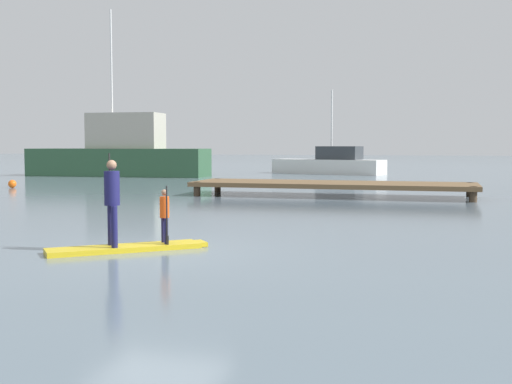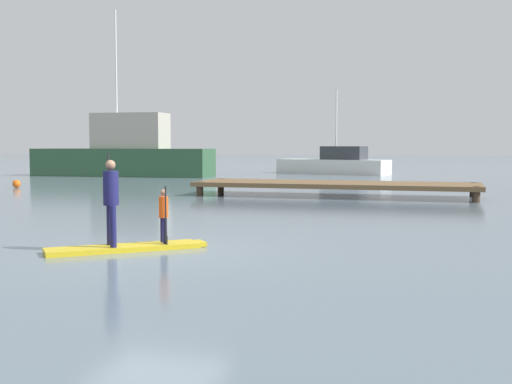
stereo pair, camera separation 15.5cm
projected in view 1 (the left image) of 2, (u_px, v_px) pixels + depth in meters
ground_plane at (158, 252)px, 12.58m from camera, size 240.00×240.00×0.00m
paddleboard_near at (128, 248)px, 12.79m from camera, size 2.79×2.43×0.10m
paddler_adult at (112, 197)px, 12.60m from camera, size 0.42×0.44×1.82m
paddler_child_solo at (165, 213)px, 13.03m from camera, size 0.30×0.33×1.17m
fishing_boat_white_large at (120, 154)px, 43.04m from camera, size 12.18×3.64×10.93m
fishing_boat_green_midground at (330, 164)px, 46.27m from camera, size 8.34×4.23×5.96m
floating_dock at (332, 185)px, 26.21m from camera, size 11.29×3.17×0.57m
mooring_buoy_near at (12, 184)px, 31.35m from camera, size 0.39×0.39×0.39m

